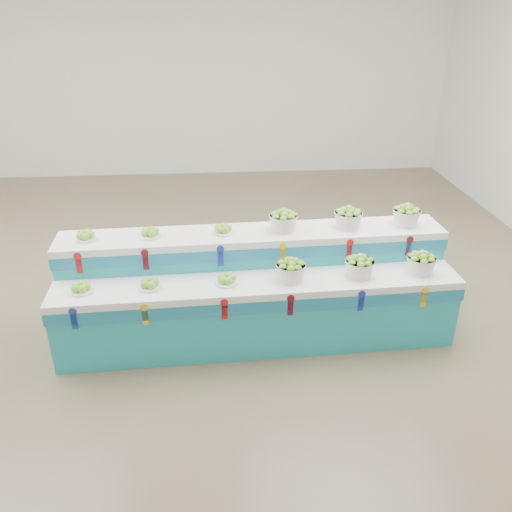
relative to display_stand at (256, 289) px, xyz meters
name	(u,v)px	position (x,y,z in m)	size (l,w,h in m)	color
ground	(164,308)	(-0.99, 0.54, -0.51)	(10.00, 10.00, 0.00)	brown
back_wall	(177,66)	(-0.99, 5.54, 1.49)	(10.00, 10.00, 0.00)	silver
display_stand	(256,289)	(0.00, 0.00, 0.00)	(3.84, 0.99, 1.02)	#24A6B2
plate_lower_left	(81,287)	(-1.60, -0.30, 0.26)	(0.21, 0.21, 0.10)	white
plate_lower_mid	(149,283)	(-0.99, -0.27, 0.26)	(0.21, 0.21, 0.10)	white
plate_lower_right	(227,279)	(-0.29, -0.25, 0.26)	(0.21, 0.21, 0.10)	white
basket_lower_left	(291,270)	(0.31, -0.23, 0.32)	(0.28, 0.28, 0.21)	silver
basket_lower_mid	(360,266)	(0.96, -0.20, 0.32)	(0.28, 0.28, 0.21)	silver
basket_lower_right	(421,263)	(1.57, -0.18, 0.32)	(0.28, 0.28, 0.21)	silver
plate_upper_left	(85,235)	(-1.62, 0.18, 0.56)	(0.21, 0.21, 0.10)	white
plate_upper_mid	(150,232)	(-1.01, 0.20, 0.56)	(0.21, 0.21, 0.10)	white
plate_upper_right	(223,229)	(-0.31, 0.23, 0.56)	(0.21, 0.21, 0.10)	white
basket_upper_left	(283,221)	(0.29, 0.25, 0.62)	(0.28, 0.28, 0.21)	silver
basket_upper_mid	(348,218)	(0.95, 0.27, 0.62)	(0.28, 0.28, 0.21)	silver
basket_upper_right	(406,215)	(1.55, 0.30, 0.62)	(0.28, 0.28, 0.21)	silver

